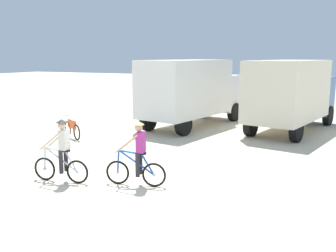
{
  "coord_description": "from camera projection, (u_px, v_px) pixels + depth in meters",
  "views": [
    {
      "loc": [
        5.64,
        -8.97,
        3.54
      ],
      "look_at": [
        -0.14,
        3.35,
        1.1
      ],
      "focal_mm": 41.84,
      "sensor_mm": 36.0,
      "label": 1
    }
  ],
  "objects": [
    {
      "name": "ground_plane",
      "position": [
        122.0,
        184.0,
        10.97
      ],
      "size": [
        120.0,
        120.0,
        0.0
      ],
      "primitive_type": "plane",
      "color": "beige"
    },
    {
      "name": "cyclist_orange_shirt",
      "position": [
        62.0,
        153.0,
        11.0
      ],
      "size": [
        1.72,
        0.53,
        1.82
      ],
      "color": "black",
      "rests_on": "ground"
    },
    {
      "name": "cyclist_cowboy_hat",
      "position": [
        137.0,
        156.0,
        10.69
      ],
      "size": [
        1.7,
        0.57,
        1.82
      ],
      "color": "black",
      "rests_on": "ground"
    },
    {
      "name": "box_truck_white_box",
      "position": [
        192.0,
        89.0,
        19.72
      ],
      "size": [
        3.55,
        7.06,
        3.35
      ],
      "color": "white",
      "rests_on": "ground"
    },
    {
      "name": "box_truck_cream_rv",
      "position": [
        292.0,
        92.0,
        18.41
      ],
      "size": [
        3.55,
        7.06,
        3.35
      ],
      "color": "beige",
      "rests_on": "ground"
    },
    {
      "name": "bicycle_spare",
      "position": [
        72.0,
        129.0,
        17.02
      ],
      "size": [
        1.53,
        0.92,
        0.97
      ],
      "color": "black",
      "rests_on": "ground"
    }
  ]
}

